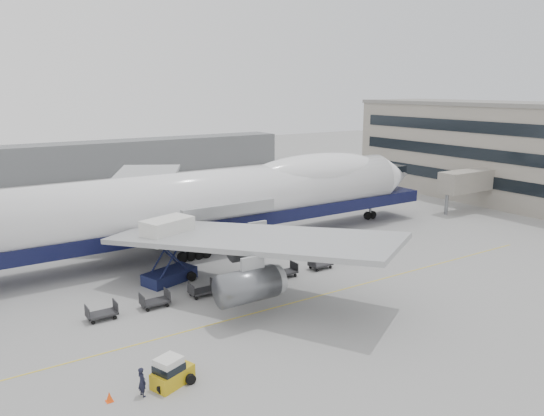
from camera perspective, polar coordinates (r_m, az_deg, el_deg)
ground at (r=50.71m, az=-0.84°, el=-7.72°), size 260.00×260.00×0.00m
apron_line at (r=46.11m, az=3.23°, el=-9.89°), size 60.00×0.15×0.01m
hangar at (r=112.09m, az=-25.16°, el=4.29°), size 110.00×8.00×7.00m
airliner at (r=59.52m, az=-6.55°, el=0.94°), size 67.00×55.30×19.98m
catering_truck at (r=50.12m, az=-11.10°, el=-4.07°), size 5.43×4.42×6.09m
baggage_tug at (r=34.38m, az=-10.79°, el=-16.99°), size 2.89×2.21×1.88m
ground_worker at (r=33.65m, az=-13.81°, el=-17.69°), size 0.56×0.74×1.83m
traffic_cone at (r=33.95m, az=-17.10°, el=-18.84°), size 0.42×0.42×0.61m
dolly_0 at (r=44.43m, az=-17.84°, el=-10.70°), size 2.30×1.35×1.30m
dolly_1 at (r=45.61m, az=-12.49°, el=-9.74°), size 2.30×1.35×1.30m
dolly_2 at (r=47.18m, az=-7.48°, el=-8.76°), size 2.30×1.35×1.30m
dolly_3 at (r=49.08m, az=-2.85°, el=-7.79°), size 2.30×1.35×1.30m
dolly_4 at (r=51.28m, az=1.38°, el=-6.85°), size 2.30×1.35×1.30m
dolly_5 at (r=53.75m, az=5.24°, el=-5.96°), size 2.30×1.35×1.30m
dolly_6 at (r=56.45m, az=8.73°, el=-5.13°), size 2.30×1.35×1.30m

